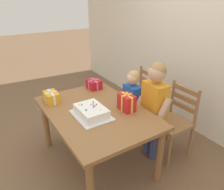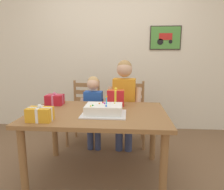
% 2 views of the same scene
% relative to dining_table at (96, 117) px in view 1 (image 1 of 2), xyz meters
% --- Properties ---
extents(ground_plane, '(20.00, 20.00, 0.00)m').
position_rel_dining_table_xyz_m(ground_plane, '(0.00, 0.00, -0.63)').
color(ground_plane, brown).
extents(back_wall, '(6.40, 0.11, 2.60)m').
position_rel_dining_table_xyz_m(back_wall, '(0.00, 1.62, 0.67)').
color(back_wall, silver).
rests_on(back_wall, ground).
extents(dining_table, '(1.42, 0.99, 0.72)m').
position_rel_dining_table_xyz_m(dining_table, '(0.00, 0.00, 0.00)').
color(dining_table, olive).
rests_on(dining_table, ground).
extents(birthday_cake, '(0.44, 0.34, 0.19)m').
position_rel_dining_table_xyz_m(birthday_cake, '(0.08, -0.09, 0.14)').
color(birthday_cake, silver).
rests_on(birthday_cake, dining_table).
extents(gift_box_red_large, '(0.20, 0.17, 0.15)m').
position_rel_dining_table_xyz_m(gift_box_red_large, '(-0.56, 0.28, 0.15)').
color(gift_box_red_large, red).
rests_on(gift_box_red_large, dining_table).
extents(gift_box_beside_cake, '(0.20, 0.13, 0.22)m').
position_rel_dining_table_xyz_m(gift_box_beside_cake, '(0.17, 0.30, 0.18)').
color(gift_box_beside_cake, red).
rests_on(gift_box_beside_cake, dining_table).
extents(gift_box_corner_small, '(0.23, 0.15, 0.16)m').
position_rel_dining_table_xyz_m(gift_box_corner_small, '(-0.47, -0.34, 0.15)').
color(gift_box_corner_small, gold).
rests_on(gift_box_corner_small, dining_table).
extents(chair_left, '(0.46, 0.46, 0.92)m').
position_rel_dining_table_xyz_m(chair_left, '(-0.34, 0.90, -0.17)').
color(chair_left, '#996B42').
rests_on(chair_left, ground).
extents(chair_right, '(0.42, 0.42, 0.92)m').
position_rel_dining_table_xyz_m(chair_right, '(0.35, 0.90, -0.17)').
color(chair_right, '#996B42').
rests_on(chair_right, ground).
extents(child_older, '(0.46, 0.27, 1.24)m').
position_rel_dining_table_xyz_m(child_older, '(0.26, 0.63, 0.12)').
color(child_older, '#38426B').
rests_on(child_older, ground).
extents(child_younger, '(0.37, 0.22, 1.03)m').
position_rel_dining_table_xyz_m(child_younger, '(-0.15, 0.63, -0.01)').
color(child_younger, '#38426B').
rests_on(child_younger, ground).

